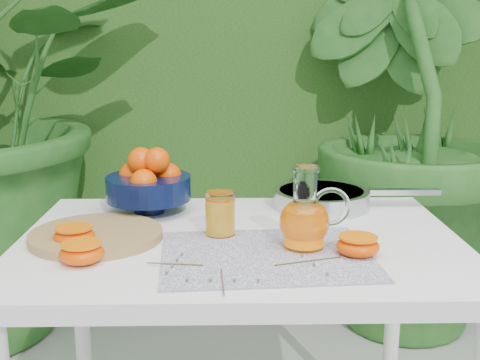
{
  "coord_description": "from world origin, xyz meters",
  "views": [
    {
      "loc": [
        0.08,
        -1.21,
        1.19
      ],
      "look_at": [
        0.1,
        0.1,
        0.88
      ],
      "focal_mm": 45.0,
      "sensor_mm": 36.0,
      "label": 1
    }
  ],
  "objects_px": {
    "white_table": "(240,271)",
    "cutting_board": "(96,235)",
    "juice_pitcher": "(305,219)",
    "fruit_bowl": "(149,182)",
    "saute_pan": "(323,197)"
  },
  "relations": [
    {
      "from": "cutting_board",
      "to": "juice_pitcher",
      "type": "height_order",
      "value": "juice_pitcher"
    },
    {
      "from": "cutting_board",
      "to": "juice_pitcher",
      "type": "distance_m",
      "value": 0.47
    },
    {
      "from": "white_table",
      "to": "saute_pan",
      "type": "xyz_separation_m",
      "value": [
        0.23,
        0.25,
        0.11
      ]
    },
    {
      "from": "fruit_bowl",
      "to": "juice_pitcher",
      "type": "xyz_separation_m",
      "value": [
        0.37,
        -0.29,
        -0.01
      ]
    },
    {
      "from": "juice_pitcher",
      "to": "white_table",
      "type": "bearing_deg",
      "value": 151.18
    },
    {
      "from": "cutting_board",
      "to": "saute_pan",
      "type": "bearing_deg",
      "value": 25.25
    },
    {
      "from": "white_table",
      "to": "cutting_board",
      "type": "distance_m",
      "value": 0.34
    },
    {
      "from": "juice_pitcher",
      "to": "fruit_bowl",
      "type": "bearing_deg",
      "value": 141.83
    },
    {
      "from": "juice_pitcher",
      "to": "saute_pan",
      "type": "distance_m",
      "value": 0.34
    },
    {
      "from": "cutting_board",
      "to": "fruit_bowl",
      "type": "distance_m",
      "value": 0.25
    },
    {
      "from": "white_table",
      "to": "fruit_bowl",
      "type": "height_order",
      "value": "fruit_bowl"
    },
    {
      "from": "white_table",
      "to": "fruit_bowl",
      "type": "xyz_separation_m",
      "value": [
        -0.23,
        0.22,
        0.16
      ]
    },
    {
      "from": "fruit_bowl",
      "to": "saute_pan",
      "type": "xyz_separation_m",
      "value": [
        0.46,
        0.04,
        -0.05
      ]
    },
    {
      "from": "fruit_bowl",
      "to": "saute_pan",
      "type": "distance_m",
      "value": 0.46
    },
    {
      "from": "fruit_bowl",
      "to": "saute_pan",
      "type": "bearing_deg",
      "value": 4.83
    }
  ]
}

